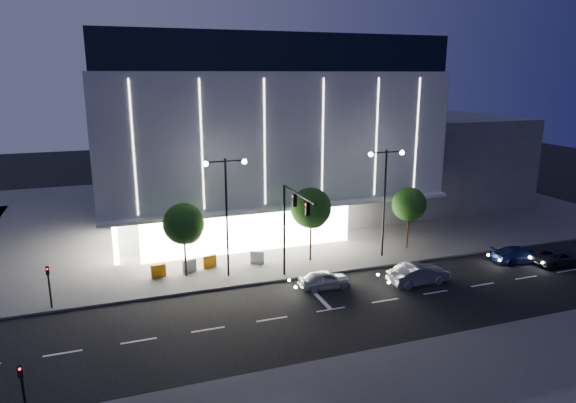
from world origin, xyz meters
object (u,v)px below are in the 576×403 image
Objects in this scene: car_fourth at (560,257)px; street_lamp_east at (385,187)px; street_lamp_west at (226,200)px; car_third at (518,255)px; barrier_a at (158,271)px; traffic_mast at (291,217)px; car_lead at (325,280)px; tree_mid at (311,210)px; barrier_c at (210,262)px; tree_left at (184,226)px; tree_right at (409,206)px; car_second at (418,274)px; ped_signal_near at (23,388)px; barrier_d at (257,257)px; ped_signal_far at (49,283)px; barrier_b at (189,266)px.

street_lamp_east is at bearing 66.57° from car_fourth.
street_lamp_west is 2.00× the size of car_fourth.
barrier_a is (-27.78, 6.10, 0.01)m from car_third.
traffic_mast reaches higher than car_fourth.
street_lamp_east is 2.38× the size of car_lead.
barrier_c is at bearing 172.73° from tree_mid.
tree_mid is at bearing 50.58° from traffic_mast.
tree_right is at bearing -0.00° from tree_left.
traffic_mast is 19.42m from car_third.
tree_mid reaches higher than tree_left.
car_second is 10.20m from car_third.
tree_left is 1.30× the size of car_third.
car_third is at bearing -6.18° from traffic_mast.
car_third is at bearing 14.19° from ped_signal_near.
tree_mid is 1.34× the size of car_second.
traffic_mast is 7.95m from tree_left.
tree_left reaches higher than car_third.
barrier_d is (-9.93, 7.52, -0.10)m from car_second.
car_lead is at bearing -30.38° from tree_left.
tree_mid reaches higher than car_third.
tree_left is 10.94m from car_lead.
tree_right is at bearing -16.06° from barrier_c.
tree_left is (9.03, 2.52, 2.15)m from ped_signal_far.
car_lead is (-10.03, -5.26, -3.24)m from tree_right.
car_fourth is at bearing -29.92° from barrier_c.
car_fourth is at bearing -21.39° from tree_mid.
ped_signal_far is 2.73× the size of barrier_d.
street_lamp_west is 1.46× the size of tree_mid.
street_lamp_east is 8.18× the size of barrier_a.
street_lamp_east is 11.68m from barrier_d.
car_lead is (18.00, -2.74, -1.24)m from ped_signal_far.
barrier_b is at bearing 59.43° from car_lead.
barrier_c is (-14.02, 2.05, -5.31)m from street_lamp_east.
tree_mid is 17.19m from car_third.
car_lead is 3.44× the size of barrier_b.
ped_signal_far is 37.83m from car_fourth.
tree_left is (-6.97, 3.68, -0.99)m from traffic_mast.
ped_signal_near reaches higher than barrier_c.
ped_signal_far is (-12.00, -1.50, -4.07)m from street_lamp_west.
car_second reaches higher than car_third.
street_lamp_west is 9.07m from car_lead.
barrier_a is at bearing 178.95° from tree_right.
street_lamp_west is at bearing -46.98° from barrier_b.
traffic_mast reaches higher than car_lead.
car_third is 24.77m from barrier_c.
street_lamp_east reaches higher than car_third.
car_lead is 0.84× the size of car_fourth.
car_third is at bearing -86.93° from car_second.
street_lamp_east is 6.27m from tree_mid.
barrier_a is at bearing -153.04° from barrier_d.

